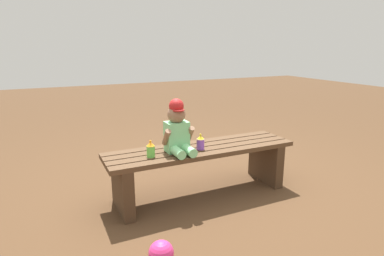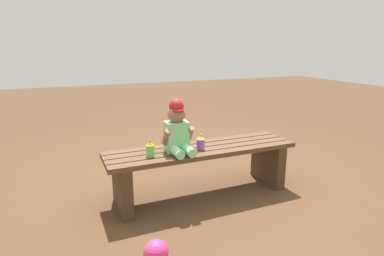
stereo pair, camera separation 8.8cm
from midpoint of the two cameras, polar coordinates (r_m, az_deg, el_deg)
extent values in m
plane|color=#4C331E|center=(2.71, 0.67, -11.63)|extent=(16.00, 16.00, 0.00)
cube|color=#513823|center=(2.43, 2.30, -4.81)|extent=(1.53, 0.09, 0.04)
cube|color=#513823|center=(2.52, 1.21, -4.12)|extent=(1.53, 0.09, 0.04)
cube|color=#513823|center=(2.60, 0.20, -3.47)|extent=(1.53, 0.09, 0.04)
cube|color=#513823|center=(2.69, -0.75, -2.86)|extent=(1.53, 0.09, 0.04)
cube|color=#452F1E|center=(2.44, -13.27, -10.28)|extent=(0.08, 0.40, 0.37)
cube|color=#452F1E|center=(2.95, 12.05, -5.77)|extent=(0.08, 0.40, 0.37)
cube|color=#7FCC8C|center=(2.43, -3.77, -1.53)|extent=(0.17, 0.12, 0.23)
sphere|color=#8C664C|center=(2.39, -3.84, 2.46)|extent=(0.14, 0.14, 0.14)
cylinder|color=#B21E1E|center=(2.35, -3.51, 3.18)|extent=(0.09, 0.09, 0.01)
sphere|color=#B21E1E|center=(2.38, -3.86, 3.90)|extent=(0.11, 0.11, 0.11)
cylinder|color=#85D693|center=(2.33, -3.67, -4.30)|extent=(0.07, 0.16, 0.07)
cylinder|color=#85D693|center=(2.37, -1.64, -4.01)|extent=(0.07, 0.16, 0.07)
cylinder|color=#8C664C|center=(2.37, -5.61, -1.64)|extent=(0.04, 0.12, 0.14)
cylinder|color=#8C664C|center=(2.44, -1.46, -1.12)|extent=(0.04, 0.12, 0.14)
cylinder|color=#66CC4C|center=(2.35, -8.40, -4.12)|extent=(0.06, 0.06, 0.08)
cone|color=orange|center=(2.33, -8.45, -2.84)|extent=(0.06, 0.06, 0.03)
cylinder|color=orange|center=(2.32, -8.47, -2.42)|extent=(0.01, 0.01, 0.02)
cylinder|color=#8C4CCC|center=(2.49, 0.49, -2.89)|extent=(0.06, 0.06, 0.08)
cone|color=yellow|center=(2.47, 0.49, -1.68)|extent=(0.06, 0.06, 0.03)
cylinder|color=yellow|center=(2.46, 0.49, -1.28)|extent=(0.01, 0.01, 0.02)
sphere|color=#E5337F|center=(1.93, -6.90, -21.17)|extent=(0.14, 0.14, 0.14)
camera|label=1|loc=(0.04, -91.05, -0.27)|focal=30.08mm
camera|label=2|loc=(0.04, 88.95, 0.27)|focal=30.08mm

